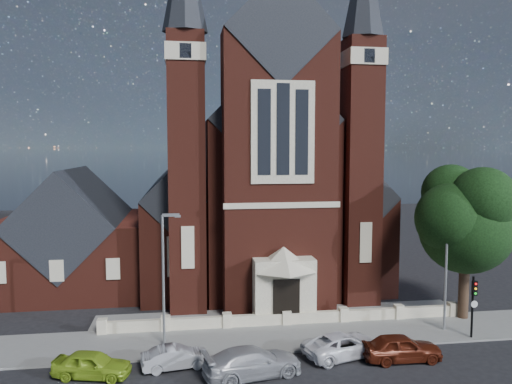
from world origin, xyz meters
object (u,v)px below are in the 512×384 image
at_px(parish_hall, 74,242).
at_px(traffic_signal, 473,299).
at_px(street_tree, 470,221).
at_px(car_dark_red, 402,348).
at_px(street_lamp_left, 165,272).
at_px(car_lime_van, 92,364).
at_px(car_white_suv, 344,345).
at_px(car_silver_b, 252,362).
at_px(street_lamp_right, 448,262).
at_px(car_silver_a, 176,357).
at_px(church, 253,186).

xyz_separation_m(parish_hall, traffic_signal, (27.00, -15.57, -1.43)).
relative_size(parish_hall, traffic_signal, 3.05).
xyz_separation_m(street_tree, car_dark_red, (-7.31, -5.59, -6.20)).
bearing_deg(parish_hall, street_tree, -23.26).
xyz_separation_m(street_lamp_left, car_lime_van, (-3.67, -3.50, -3.91)).
relative_size(parish_hall, car_lime_van, 3.02).
bearing_deg(car_dark_red, car_white_suv, 72.93).
xyz_separation_m(car_silver_b, car_dark_red, (8.56, 0.70, -0.01)).
height_order(car_lime_van, car_silver_b, car_silver_b).
bearing_deg(street_lamp_right, street_lamp_left, 180.00).
xyz_separation_m(car_silver_a, car_silver_b, (3.99, -1.53, 0.15)).
distance_m(traffic_signal, car_silver_b, 14.70).
distance_m(street_tree, traffic_signal, 5.70).
distance_m(street_tree, street_lamp_right, 3.84).
bearing_deg(street_lamp_right, car_white_suv, -159.91).
bearing_deg(street_lamp_left, car_silver_a, -77.99).
bearing_deg(traffic_signal, parish_hall, 150.02).
distance_m(church, street_tree, 21.38).
distance_m(street_lamp_left, car_dark_red, 14.28).
height_order(car_lime_van, car_white_suv, car_lime_van).
height_order(car_silver_b, car_white_suv, car_silver_b).
xyz_separation_m(car_lime_van, car_silver_b, (8.30, -1.08, 0.08)).
bearing_deg(car_dark_red, traffic_signal, -66.52).
relative_size(street_tree, street_lamp_left, 1.32).
bearing_deg(traffic_signal, street_lamp_right, 120.01).
distance_m(church, parish_hall, 17.26).
xyz_separation_m(church, street_lamp_right, (10.09, -18.94, -3.59)).
height_order(street_tree, street_lamp_right, street_tree).
distance_m(church, street_lamp_left, 20.84).
bearing_deg(car_white_suv, street_lamp_right, -86.44).
distance_m(church, car_dark_red, 24.58).
distance_m(car_silver_b, car_dark_red, 8.59).
relative_size(street_tree, traffic_signal, 2.67).
height_order(church, car_silver_a, church).
distance_m(street_tree, car_silver_b, 18.16).
height_order(parish_hall, car_silver_a, parish_hall).
height_order(traffic_signal, car_silver_b, traffic_signal).
relative_size(church, car_silver_b, 6.63).
relative_size(car_lime_van, car_white_suv, 0.83).
bearing_deg(street_lamp_right, traffic_signal, -59.99).
relative_size(car_silver_b, car_white_suv, 1.09).
bearing_deg(car_lime_van, traffic_signal, -71.65).
distance_m(traffic_signal, car_white_suv, 9.04).
distance_m(church, car_white_suv, 23.18).
bearing_deg(car_dark_red, car_silver_a, 87.68).
distance_m(traffic_signal, car_silver_a, 18.43).
relative_size(street_tree, car_dark_red, 2.42).
distance_m(traffic_signal, car_dark_red, 6.43).
distance_m(car_white_suv, car_dark_red, 3.20).
xyz_separation_m(car_lime_van, car_dark_red, (16.86, -0.39, 0.07)).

